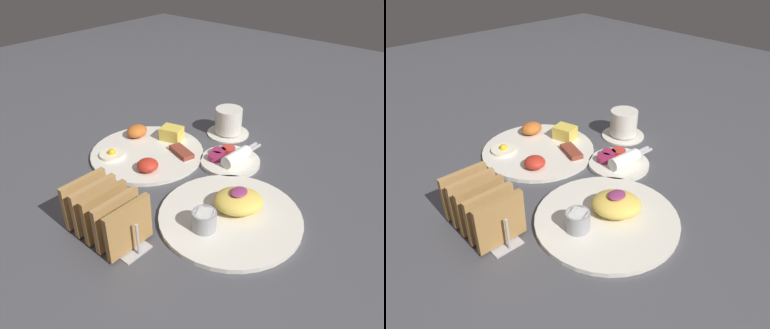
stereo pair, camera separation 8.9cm
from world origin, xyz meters
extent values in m
plane|color=#47474C|center=(0.00, 0.00, 0.00)|extent=(3.00, 3.00, 0.00)
cylinder|color=silver|center=(0.09, 0.17, 0.01)|extent=(0.29, 0.29, 0.01)
cube|color=#E5C64C|center=(0.18, 0.17, 0.03)|extent=(0.06, 0.07, 0.04)
ellipsoid|color=#C66023|center=(0.13, 0.26, 0.03)|extent=(0.06, 0.05, 0.03)
cylinder|color=#F4EACC|center=(0.02, 0.22, 0.01)|extent=(0.06, 0.06, 0.01)
sphere|color=yellow|center=(0.02, 0.22, 0.02)|extent=(0.02, 0.02, 0.02)
ellipsoid|color=red|center=(0.03, 0.11, 0.02)|extent=(0.05, 0.05, 0.03)
cube|color=brown|center=(0.14, 0.10, 0.02)|extent=(0.05, 0.08, 0.01)
cylinder|color=silver|center=(0.20, -0.02, 0.01)|extent=(0.15, 0.15, 0.01)
cylinder|color=red|center=(0.23, 0.01, 0.02)|extent=(0.04, 0.04, 0.01)
cylinder|color=#99234C|center=(0.20, 0.02, 0.02)|extent=(0.04, 0.04, 0.01)
cylinder|color=#99234C|center=(0.18, 0.01, 0.02)|extent=(0.04, 0.04, 0.01)
cylinder|color=white|center=(0.20, -0.03, 0.03)|extent=(0.08, 0.04, 0.03)
cube|color=silver|center=(0.27, -0.03, 0.03)|extent=(0.05, 0.01, 0.00)
cube|color=silver|center=(0.27, -0.04, 0.03)|extent=(0.05, 0.01, 0.00)
cylinder|color=silver|center=(0.03, -0.14, 0.01)|extent=(0.29, 0.29, 0.01)
ellipsoid|color=#EAC651|center=(0.05, -0.14, 0.03)|extent=(0.13, 0.14, 0.04)
ellipsoid|color=#8C3366|center=(0.05, -0.14, 0.05)|extent=(0.04, 0.03, 0.01)
cylinder|color=#99999E|center=(-0.04, -0.13, 0.03)|extent=(0.05, 0.05, 0.04)
cylinder|color=white|center=(-0.04, -0.13, 0.05)|extent=(0.04, 0.04, 0.01)
cube|color=#B7B7BC|center=(-0.16, 0.01, 0.00)|extent=(0.06, 0.18, 0.01)
cube|color=#A67840|center=(-0.16, -0.06, 0.05)|extent=(0.10, 0.01, 0.10)
cube|color=#AF8149|center=(-0.16, -0.02, 0.05)|extent=(0.10, 0.01, 0.10)
cube|color=#A5773F|center=(-0.16, 0.01, 0.05)|extent=(0.10, 0.01, 0.10)
cube|color=#B2844C|center=(-0.16, 0.04, 0.05)|extent=(0.10, 0.01, 0.10)
cube|color=#AF8149|center=(-0.16, 0.07, 0.05)|extent=(0.10, 0.01, 0.10)
cylinder|color=#B7B7BC|center=(-0.16, -0.08, 0.04)|extent=(0.01, 0.01, 0.07)
cylinder|color=#B7B7BC|center=(-0.16, 0.09, 0.04)|extent=(0.01, 0.01, 0.07)
cylinder|color=silver|center=(0.33, 0.08, 0.00)|extent=(0.12, 0.12, 0.01)
cylinder|color=silver|center=(0.33, 0.08, 0.04)|extent=(0.08, 0.08, 0.07)
cylinder|color=#381E0F|center=(0.33, 0.08, 0.07)|extent=(0.06, 0.06, 0.01)
camera|label=1|loc=(-0.47, -0.47, 0.50)|focal=35.00mm
camera|label=2|loc=(-0.41, -0.53, 0.50)|focal=35.00mm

